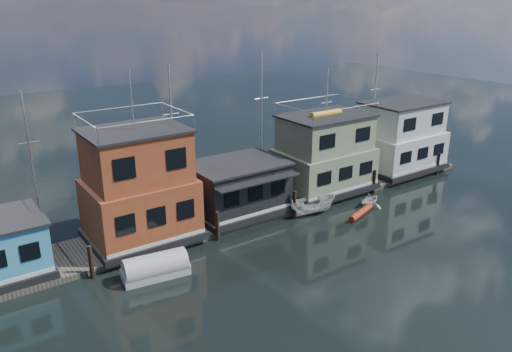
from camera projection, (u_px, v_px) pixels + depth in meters
ground at (349, 279)px, 30.81m from camera, size 160.00×160.00×0.00m
dock at (243, 212)px, 40.04m from camera, size 48.00×5.00×0.40m
houseboat_red at (139, 188)px, 34.19m from camera, size 7.40×5.90×11.86m
houseboat_dark at (238, 187)px, 39.02m from camera, size 7.40×6.10×4.06m
houseboat_green at (324, 154)px, 43.47m from camera, size 8.40×5.90×7.03m
houseboat_white at (401, 137)px, 48.82m from camera, size 8.40×5.90×6.66m
pilings at (260, 214)px, 37.39m from camera, size 42.28×0.28×2.20m
background_masts at (250, 124)px, 45.44m from camera, size 36.40×0.16×12.00m
motorboat at (312, 206)px, 39.83m from camera, size 4.17×2.50×1.51m
dinghy_white at (369, 200)px, 41.32m from camera, size 2.68×2.42×1.24m
red_kayak at (361, 213)px, 39.78m from camera, size 3.36×1.57×0.50m
tarp_runabout at (155, 268)px, 30.90m from camera, size 4.26×2.16×1.66m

